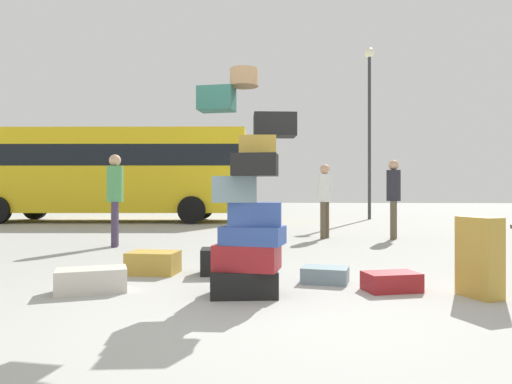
% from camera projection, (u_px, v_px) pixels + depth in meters
% --- Properties ---
extents(ground_plane, '(80.00, 80.00, 0.00)m').
position_uv_depth(ground_plane, '(258.00, 311.00, 3.87)').
color(ground_plane, '#9E9E99').
extents(suitcase_tower, '(0.99, 0.76, 2.24)m').
position_uv_depth(suitcase_tower, '(249.00, 210.00, 4.44)').
color(suitcase_tower, black).
rests_on(suitcase_tower, ground).
extents(suitcase_tan_foreground_near, '(0.63, 0.48, 0.28)m').
position_uv_depth(suitcase_tan_foreground_near, '(153.00, 263.00, 5.64)').
color(suitcase_tan_foreground_near, '#B28C33').
rests_on(suitcase_tan_foreground_near, ground).
extents(suitcase_black_foreground_far, '(0.64, 0.47, 0.32)m').
position_uv_depth(suitcase_black_foreground_far, '(225.00, 261.00, 5.61)').
color(suitcase_black_foreground_far, black).
rests_on(suitcase_black_foreground_far, ground).
extents(suitcase_maroon_white_trunk, '(0.62, 0.47, 0.19)m').
position_uv_depth(suitcase_maroon_white_trunk, '(391.00, 282.00, 4.64)').
color(suitcase_maroon_white_trunk, maroon).
rests_on(suitcase_maroon_white_trunk, ground).
extents(suitcase_tan_behind_tower, '(0.36, 0.46, 0.78)m').
position_uv_depth(suitcase_tan_behind_tower, '(479.00, 257.00, 4.36)').
color(suitcase_tan_behind_tower, '#B28C33').
rests_on(suitcase_tan_behind_tower, ground).
extents(suitcase_cream_right_side, '(0.78, 0.61, 0.24)m').
position_uv_depth(suitcase_cream_right_side, '(92.00, 280.00, 4.60)').
color(suitcase_cream_right_side, beige).
rests_on(suitcase_cream_right_side, ground).
extents(suitcase_slate_upright_blue, '(0.58, 0.46, 0.18)m').
position_uv_depth(suitcase_slate_upright_blue, '(325.00, 275.00, 5.07)').
color(suitcase_slate_upright_blue, gray).
rests_on(suitcase_slate_upright_blue, ground).
extents(person_bearded_onlooker, '(0.30, 0.33, 1.73)m').
position_uv_depth(person_bearded_onlooker, '(115.00, 192.00, 8.43)').
color(person_bearded_onlooker, '#3F334C').
rests_on(person_bearded_onlooker, ground).
extents(person_tourist_with_camera, '(0.30, 0.33, 1.73)m').
position_uv_depth(person_tourist_with_camera, '(394.00, 192.00, 9.80)').
color(person_tourist_with_camera, brown).
rests_on(person_tourist_with_camera, ground).
extents(person_passerby_in_red, '(0.30, 0.32, 1.64)m').
position_uv_depth(person_passerby_in_red, '(325.00, 194.00, 9.95)').
color(person_passerby_in_red, brown).
rests_on(person_passerby_in_red, ground).
extents(parked_bus, '(9.87, 3.17, 3.15)m').
position_uv_depth(parked_bus, '(107.00, 169.00, 15.76)').
color(parked_bus, yellow).
rests_on(parked_bus, ground).
extents(lamp_post, '(0.36, 0.36, 6.49)m').
position_uv_depth(lamp_post, '(369.00, 108.00, 17.00)').
color(lamp_post, '#333338').
rests_on(lamp_post, ground).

